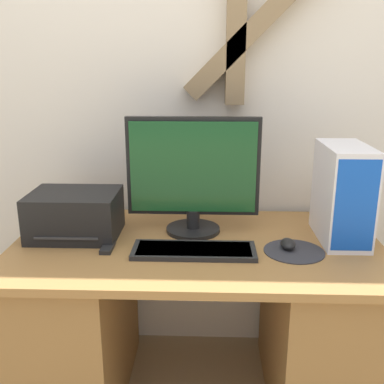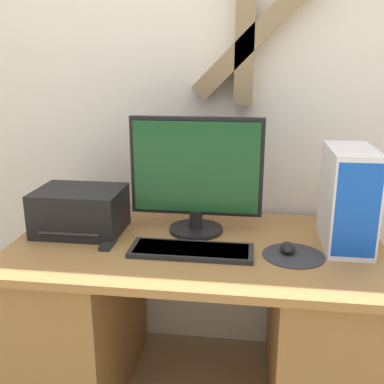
# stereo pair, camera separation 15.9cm
# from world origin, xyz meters

# --- Properties ---
(wall_back) EXTENTS (6.40, 0.13, 2.72)m
(wall_back) POSITION_xyz_m (-0.00, 0.83, 1.36)
(wall_back) COLOR silver
(wall_back) RESTS_ON ground_plane
(desk) EXTENTS (1.42, 0.77, 0.70)m
(desk) POSITION_xyz_m (0.00, 0.39, 0.36)
(desk) COLOR olive
(desk) RESTS_ON ground_plane
(monitor) EXTENTS (0.53, 0.22, 0.47)m
(monitor) POSITION_xyz_m (-0.02, 0.51, 0.95)
(monitor) COLOR black
(monitor) RESTS_ON desk
(keyboard) EXTENTS (0.45, 0.16, 0.02)m
(keyboard) POSITION_xyz_m (-0.01, 0.29, 0.71)
(keyboard) COLOR black
(keyboard) RESTS_ON desk
(mousepad) EXTENTS (0.22, 0.22, 0.00)m
(mousepad) POSITION_xyz_m (0.36, 0.31, 0.70)
(mousepad) COLOR #2D2D33
(mousepad) RESTS_ON desk
(mouse) EXTENTS (0.05, 0.08, 0.04)m
(mouse) POSITION_xyz_m (0.34, 0.33, 0.72)
(mouse) COLOR black
(mouse) RESTS_ON mousepad
(computer_tower) EXTENTS (0.16, 0.32, 0.37)m
(computer_tower) POSITION_xyz_m (0.56, 0.45, 0.89)
(computer_tower) COLOR white
(computer_tower) RESTS_ON desk
(printer) EXTENTS (0.35, 0.27, 0.18)m
(printer) POSITION_xyz_m (-0.49, 0.44, 0.79)
(printer) COLOR black
(printer) RESTS_ON desk
(remote_control) EXTENTS (0.04, 0.11, 0.02)m
(remote_control) POSITION_xyz_m (-0.33, 0.31, 0.71)
(remote_control) COLOR black
(remote_control) RESTS_ON desk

